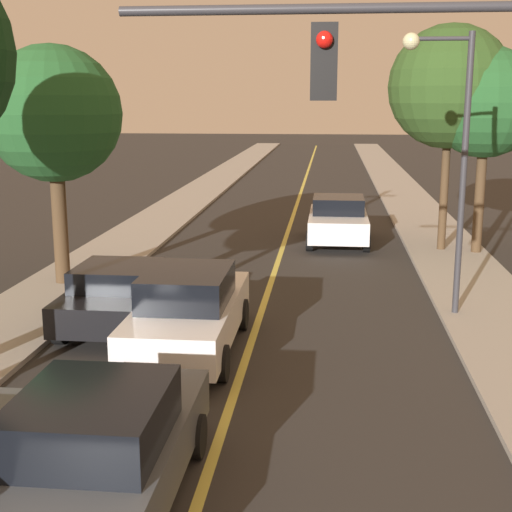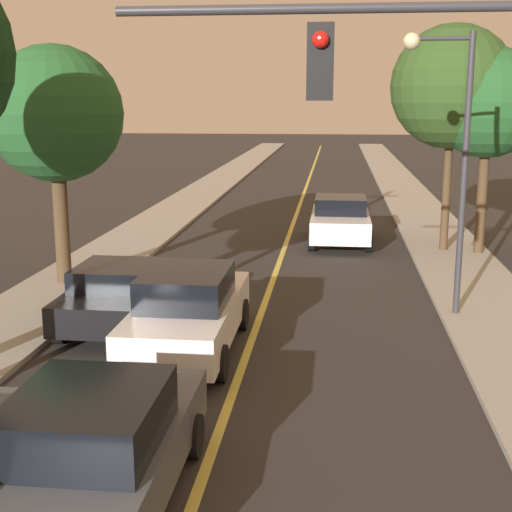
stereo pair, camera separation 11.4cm
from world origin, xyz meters
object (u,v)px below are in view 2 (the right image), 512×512
Objects in this scene: car_near_lane_front at (94,450)px; tree_right_near at (488,103)px; streetlamp_right at (449,135)px; car_far_oncoming at (340,220)px; car_outer_lane_second at (120,294)px; traffic_signal_mast at (460,149)px; tree_right_far at (452,87)px; car_near_lane_second at (189,311)px; tree_left_far at (55,115)px.

car_near_lane_front is 0.71× the size of tree_right_near.
car_far_oncoming is at bearing 105.00° from streetlamp_right.
car_near_lane_front is at bearing -75.55° from car_outer_lane_second.
traffic_signal_mast is 14.31m from tree_right_far.
traffic_signal_mast is at bearing -102.51° from tree_right_near.
tree_right_near is at bearing 52.85° from car_near_lane_second.
car_outer_lane_second is (-1.79, 1.39, -0.10)m from car_near_lane_second.
traffic_signal_mast reaches higher than car_far_oncoming.
tree_right_far reaches higher than tree_right_near.
car_near_lane_second is 12.57m from tree_right_far.
car_near_lane_front is 0.73× the size of tree_left_far.
tree_right_near reaches higher than traffic_signal_mast.
car_near_lane_front is 11.61m from tree_left_far.
traffic_signal_mast is at bearing 94.80° from car_far_oncoming.
tree_right_far reaches higher than streetlamp_right.
streetlamp_right is (0.93, 7.02, -0.16)m from traffic_signal_mast.
streetlamp_right reaches higher than car_near_lane_front.
car_near_lane_second is 0.75× the size of tree_right_near.
tree_left_far is 12.66m from tree_right_near.
car_outer_lane_second is 0.93× the size of car_far_oncoming.
tree_right_far is (6.27, 15.52, 4.43)m from car_near_lane_front.
car_outer_lane_second is 12.60m from tree_right_far.
traffic_signal_mast is at bearing -44.39° from car_near_lane_second.
traffic_signal_mast is 14.15m from tree_right_near.
traffic_signal_mast is 12.24m from tree_left_far.
car_outer_lane_second is 10.84m from car_far_oncoming.
streetlamp_right is 7.14m from tree_right_near.
traffic_signal_mast reaches higher than car_outer_lane_second.
tree_left_far is 0.87× the size of tree_right_far.
tree_left_far reaches higher than car_far_oncoming.
tree_right_far is at bearing 160.71° from car_far_oncoming.
car_near_lane_front is 0.64× the size of tree_right_far.
car_near_lane_second is (0.00, 5.54, 0.06)m from car_near_lane_front.
tree_right_far is (3.31, -1.16, 4.39)m from car_far_oncoming.
car_outer_lane_second is 8.92m from traffic_signal_mast.
streetlamp_right is at bearing 28.92° from car_near_lane_second.
tree_left_far is (-8.55, 8.75, 0.20)m from traffic_signal_mast.
car_near_lane_front is 17.31m from tree_right_near.
car_far_oncoming is 0.69× the size of tree_left_far.
tree_right_near reaches higher than car_outer_lane_second.
car_far_oncoming reaches higher than car_near_lane_front.
car_outer_lane_second is 0.56× the size of tree_right_far.
streetlamp_right is (2.22, -8.27, 3.28)m from car_far_oncoming.
car_outer_lane_second is (-1.79, 6.93, -0.04)m from car_near_lane_front.
tree_right_near is at bearing 77.49° from traffic_signal_mast.
car_near_lane_front is 1.13× the size of car_outer_lane_second.
tree_right_near is (9.10, 8.26, 3.99)m from car_outer_lane_second.
tree_right_near is at bearing 64.30° from car_near_lane_front.
car_far_oncoming is (2.96, 16.68, 0.04)m from car_near_lane_front.
car_outer_lane_second is 12.92m from tree_right_near.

